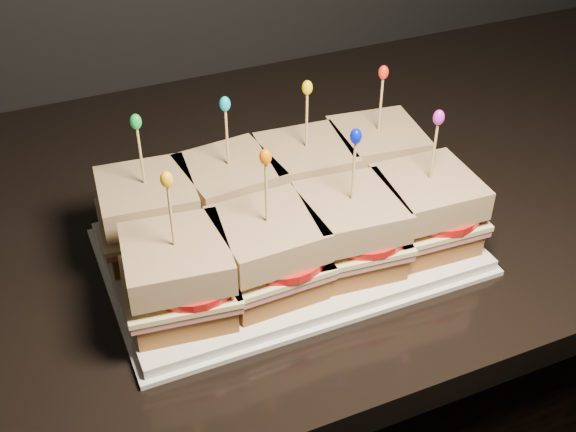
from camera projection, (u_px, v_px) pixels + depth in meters
name	position (u px, v px, depth m)	size (l,w,h in m)	color
granite_slab	(46.00, 257.00, 0.86)	(2.45, 0.73, 0.04)	black
platter	(288.00, 248.00, 0.83)	(0.40, 0.25, 0.02)	white
platter_rim	(288.00, 252.00, 0.84)	(0.41, 0.26, 0.01)	white
sandwich_0_bread_bot	(152.00, 235.00, 0.82)	(0.10, 0.10, 0.03)	brown
sandwich_0_ham	(150.00, 222.00, 0.80)	(0.11, 0.10, 0.01)	#C56A5F
sandwich_0_cheese	(150.00, 217.00, 0.80)	(0.11, 0.11, 0.01)	#F2E6A4
sandwich_0_tomato	(161.00, 212.00, 0.80)	(0.10, 0.10, 0.01)	red
sandwich_0_bread_top	(147.00, 196.00, 0.78)	(0.10, 0.10, 0.03)	#552F14
sandwich_0_pick	(141.00, 159.00, 0.76)	(0.00, 0.00, 0.09)	tan
sandwich_0_frill	(136.00, 122.00, 0.73)	(0.01, 0.01, 0.02)	green
sandwich_1_bread_bot	(231.00, 215.00, 0.85)	(0.10, 0.10, 0.03)	brown
sandwich_1_ham	(231.00, 203.00, 0.84)	(0.11, 0.10, 0.01)	#C56A5F
sandwich_1_cheese	(230.00, 198.00, 0.83)	(0.11, 0.11, 0.01)	#F2E6A4
sandwich_1_tomato	(242.00, 193.00, 0.83)	(0.10, 0.10, 0.01)	red
sandwich_1_bread_top	(229.00, 177.00, 0.81)	(0.10, 0.10, 0.03)	#552F14
sandwich_1_pick	(227.00, 141.00, 0.79)	(0.00, 0.00, 0.09)	tan
sandwich_1_frill	(225.00, 104.00, 0.76)	(0.01, 0.01, 0.02)	#07ADC9
sandwich_2_bread_bot	(305.00, 196.00, 0.88)	(0.10, 0.10, 0.03)	brown
sandwich_2_ham	(306.00, 184.00, 0.87)	(0.11, 0.10, 0.01)	#C56A5F
sandwich_2_cheese	(306.00, 179.00, 0.86)	(0.11, 0.11, 0.01)	#F2E6A4
sandwich_2_tomato	(317.00, 175.00, 0.86)	(0.10, 0.10, 0.01)	red
sandwich_2_bread_top	(306.00, 159.00, 0.84)	(0.10, 0.10, 0.03)	#552F14
sandwich_2_pick	(307.00, 124.00, 0.82)	(0.00, 0.00, 0.09)	tan
sandwich_2_frill	(307.00, 88.00, 0.79)	(0.01, 0.01, 0.02)	yellow
sandwich_3_bread_bot	(374.00, 179.00, 0.91)	(0.10, 0.10, 0.03)	brown
sandwich_3_ham	(375.00, 167.00, 0.90)	(0.11, 0.10, 0.01)	#C56A5F
sandwich_3_cheese	(376.00, 162.00, 0.89)	(0.11, 0.11, 0.01)	#F2E6A4
sandwich_3_tomato	(387.00, 158.00, 0.89)	(0.10, 0.10, 0.01)	red
sandwich_3_bread_top	(377.00, 142.00, 0.87)	(0.10, 0.10, 0.03)	#552F14
sandwich_3_pick	(380.00, 108.00, 0.85)	(0.00, 0.00, 0.09)	tan
sandwich_3_frill	(383.00, 72.00, 0.82)	(0.01, 0.01, 0.02)	red
sandwich_4_bread_bot	(181.00, 299.00, 0.73)	(0.10, 0.10, 0.03)	brown
sandwich_4_ham	(180.00, 286.00, 0.72)	(0.11, 0.10, 0.01)	#C56A5F
sandwich_4_cheese	(179.00, 281.00, 0.72)	(0.11, 0.11, 0.01)	#F2E6A4
sandwich_4_tomato	(192.00, 275.00, 0.71)	(0.10, 0.10, 0.01)	red
sandwich_4_bread_top	(176.00, 258.00, 0.70)	(0.10, 0.10, 0.03)	#552F14
sandwich_4_pick	(171.00, 220.00, 0.67)	(0.00, 0.00, 0.09)	tan
sandwich_4_frill	(167.00, 179.00, 0.64)	(0.01, 0.01, 0.02)	#EBA911
sandwich_5_bread_bot	(268.00, 274.00, 0.76)	(0.10, 0.10, 0.03)	brown
sandwich_5_ham	(268.00, 261.00, 0.75)	(0.11, 0.10, 0.01)	#C56A5F
sandwich_5_cheese	(268.00, 256.00, 0.75)	(0.11, 0.11, 0.01)	#F2E6A4
sandwich_5_tomato	(281.00, 251.00, 0.74)	(0.10, 0.10, 0.01)	red
sandwich_5_bread_top	(267.00, 234.00, 0.73)	(0.10, 0.10, 0.03)	#552F14
sandwich_5_pick	(266.00, 196.00, 0.70)	(0.00, 0.00, 0.09)	tan
sandwich_5_frill	(265.00, 157.00, 0.67)	(0.01, 0.01, 0.02)	#E76700
sandwich_6_bread_bot	(348.00, 251.00, 0.79)	(0.10, 0.10, 0.03)	brown
sandwich_6_ham	(349.00, 239.00, 0.78)	(0.11, 0.10, 0.01)	#C56A5F
sandwich_6_cheese	(350.00, 234.00, 0.78)	(0.11, 0.11, 0.01)	#F2E6A4
sandwich_6_tomato	(362.00, 229.00, 0.77)	(0.10, 0.10, 0.01)	red
sandwich_6_bread_top	(351.00, 212.00, 0.76)	(0.10, 0.10, 0.03)	#552F14
sandwich_6_pick	(353.00, 175.00, 0.73)	(0.00, 0.00, 0.09)	tan
sandwich_6_frill	(356.00, 136.00, 0.70)	(0.01, 0.01, 0.02)	#020EDB
sandwich_7_bread_bot	(423.00, 230.00, 0.82)	(0.10, 0.10, 0.03)	brown
sandwich_7_ham	(425.00, 218.00, 0.81)	(0.11, 0.10, 0.01)	#C56A5F
sandwich_7_cheese	(425.00, 213.00, 0.81)	(0.11, 0.11, 0.01)	#F2E6A4
sandwich_7_tomato	(438.00, 208.00, 0.80)	(0.10, 0.10, 0.01)	red
sandwich_7_bread_top	(428.00, 192.00, 0.79)	(0.10, 0.10, 0.03)	#552F14
sandwich_7_pick	(433.00, 155.00, 0.76)	(0.00, 0.00, 0.09)	tan
sandwich_7_frill	(439.00, 117.00, 0.73)	(0.01, 0.01, 0.02)	#C61DC9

